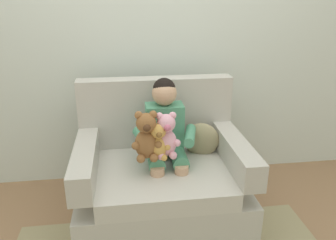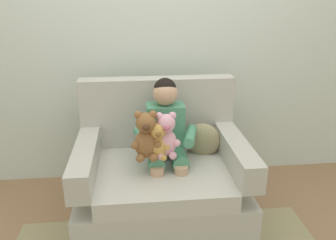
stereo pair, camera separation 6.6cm
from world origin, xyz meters
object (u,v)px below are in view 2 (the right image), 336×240
at_px(armchair, 161,177).
at_px(plush_honey, 158,142).
at_px(plush_brown, 146,137).
at_px(plush_pink, 166,136).
at_px(seated_child, 166,133).
at_px(throw_pillow, 202,140).

relative_size(armchair, plush_honey, 4.52).
xyz_separation_m(plush_honey, plush_brown, (-0.08, 0.01, 0.03)).
relative_size(plush_pink, plush_honey, 1.21).
xyz_separation_m(armchair, plush_brown, (-0.11, -0.15, 0.39)).
height_order(seated_child, plush_pink, seated_child).
bearing_deg(throw_pillow, armchair, -159.84).
distance_m(seated_child, plush_brown, 0.23).
bearing_deg(plush_pink, armchair, 115.20).
distance_m(plush_pink, plush_honey, 0.06).
relative_size(seated_child, plush_pink, 2.68).
distance_m(armchair, plush_brown, 0.43).
relative_size(armchair, seated_child, 1.40).
height_order(armchair, plush_honey, armchair).
xyz_separation_m(armchair, plush_pink, (0.02, -0.13, 0.38)).
xyz_separation_m(armchair, throw_pillow, (0.32, 0.12, 0.22)).
bearing_deg(plush_brown, throw_pillow, 47.27).
relative_size(armchair, plush_brown, 3.51).
relative_size(plush_honey, throw_pillow, 0.98).
xyz_separation_m(seated_child, throw_pillow, (0.28, 0.10, -0.11)).
bearing_deg(throw_pillow, plush_honey, -142.25).
bearing_deg(seated_child, throw_pillow, 21.68).
relative_size(plush_pink, throw_pillow, 1.18).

